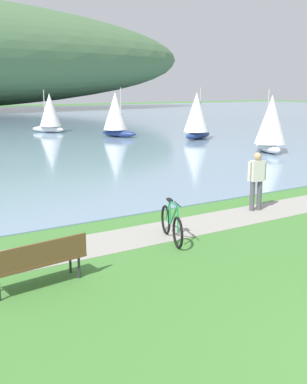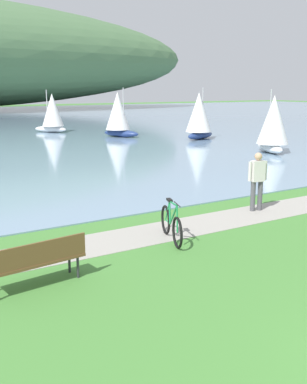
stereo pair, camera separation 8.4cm
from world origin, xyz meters
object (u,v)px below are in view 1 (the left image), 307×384
Objects in this scene: bicycle_leaning_near_bench at (172,224)px; sailboat_far_off at (271,123)px; sailboat_nearest_to_shore at (197,115)px; sailboat_mid_bay at (116,114)px; sailboat_toward_hillside at (50,112)px; park_bench_near_camera at (38,260)px; person_at_shoreline at (257,178)px.

sailboat_far_off is (12.94, 9.36, 1.24)m from bicycle_leaning_near_bench.
bicycle_leaning_near_bench is 0.48× the size of sailboat_nearest_to_shore.
sailboat_mid_bay is 12.45m from sailboat_far_off.
sailboat_toward_hillside is at bearing 116.03° from sailboat_mid_bay.
sailboat_toward_hillside is at bearing 108.36° from sailboat_far_off.
person_at_shoreline is at bearing 14.29° from park_bench_near_camera.
sailboat_mid_bay is at bearing 131.41° from sailboat_nearest_to_shore.
sailboat_toward_hillside is at bearing 69.56° from park_bench_near_camera.
sailboat_mid_bay is (13.33, 22.29, 1.16)m from park_bench_near_camera.
sailboat_far_off is at bearing 42.08° from person_at_shoreline.
sailboat_toward_hillside is (3.39, 26.31, 0.64)m from person_at_shoreline.
sailboat_mid_bay is 1.04× the size of sailboat_toward_hillside.
sailboat_mid_bay is (9.85, 21.42, 1.29)m from bicycle_leaning_near_bench.
park_bench_near_camera is 0.53× the size of sailboat_mid_bay.
sailboat_mid_bay reaches higher than bicycle_leaning_near_bench.
person_at_shoreline is 0.50× the size of sailboat_far_off.
park_bench_near_camera is at bearing -165.71° from person_at_shoreline.
sailboat_toward_hillside reaches higher than park_bench_near_camera.
bicycle_leaning_near_bench is 21.90m from sailboat_nearest_to_shore.
person_at_shoreline is 12.59m from sailboat_far_off.
sailboat_nearest_to_shore reaches higher than sailboat_toward_hillside.
park_bench_near_camera is 0.55× the size of sailboat_toward_hillside.
sailboat_nearest_to_shore is at bearing 83.82° from sailboat_far_off.
sailboat_far_off is at bearing -75.63° from sailboat_mid_bay.
sailboat_mid_bay is 1.03× the size of sailboat_far_off.
bicycle_leaning_near_bench is 3.78m from person_at_shoreline.
sailboat_far_off is at bearing 35.88° from bicycle_leaning_near_bench.
sailboat_nearest_to_shore is (13.77, 16.98, 1.29)m from bicycle_leaning_near_bench.
sailboat_toward_hillside reaches higher than bicycle_leaning_near_bench.
person_at_shoreline is at bearing -137.92° from sailboat_far_off.
sailboat_far_off is (16.42, 10.23, 1.12)m from park_bench_near_camera.
sailboat_mid_bay is at bearing -63.97° from sailboat_toward_hillside.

